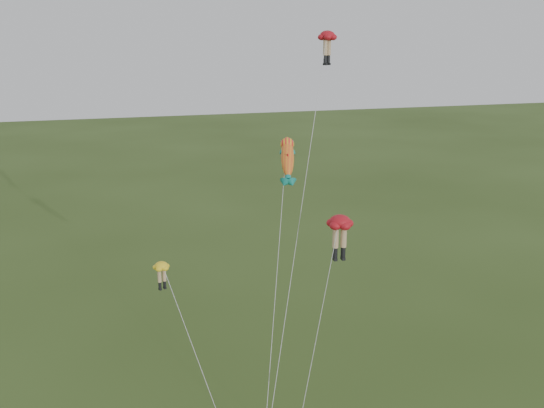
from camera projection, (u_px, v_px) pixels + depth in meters
name	position (u px, v px, depth m)	size (l,w,h in m)	color
legs_kite_red_high	(326.00, 46.00, 40.38)	(9.17, 13.65, 21.97)	#B0121B
legs_kite_red_mid	(339.00, 228.00, 33.48)	(4.67, 4.36, 12.04)	#B0121B
legs_kite_yellow	(165.00, 277.00, 33.39)	(3.41, 7.78, 9.51)	yellow
fish_kite	(287.00, 158.00, 37.30)	(4.74, 9.18, 15.76)	yellow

